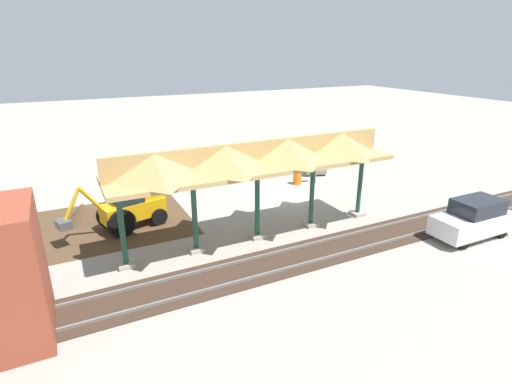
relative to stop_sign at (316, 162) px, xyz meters
name	(u,v)px	position (x,y,z in m)	size (l,w,h in m)	color
ground_plane	(280,194)	(3.32, 0.85, -1.57)	(120.00, 120.00, 0.00)	gray
dirt_work_zone	(110,223)	(13.83, 0.74, -1.56)	(8.33, 7.00, 0.01)	#4C3823
platform_canopy	(257,157)	(7.44, 5.78, 2.59)	(13.87, 3.20, 4.90)	#9E998E
rail_tracks	(357,242)	(3.32, 8.43, -1.54)	(60.00, 2.58, 0.15)	slate
stop_sign	(316,162)	(0.00, 0.00, 0.00)	(0.76, 0.06, 2.19)	gray
backhoe	(130,205)	(12.81, 1.73, -0.31)	(5.41, 2.53, 2.82)	orange
dirt_mound	(85,221)	(15.00, -0.22, -1.57)	(4.04, 4.04, 2.08)	#4C3823
concrete_pipe	(315,169)	(-1.07, -1.59, -1.07)	(1.75, 1.44, 0.99)	#9E9384
distant_parked_car	(473,219)	(-2.12, 10.47, -0.58)	(4.22, 1.79, 1.98)	silver
traffic_barrel	(297,178)	(1.24, -0.40, -1.12)	(0.56, 0.56, 0.90)	orange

